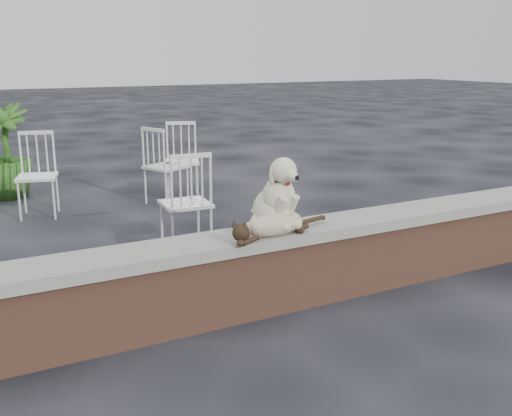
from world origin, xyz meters
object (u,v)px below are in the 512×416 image
chair_b (37,175)px  potted_plant_b (4,151)px  cat (274,223)px  chair_d (182,160)px  chair_e (166,165)px  dog (273,192)px  chair_c (185,202)px

chair_b → potted_plant_b: 1.16m
cat → chair_d: chair_d is taller
chair_e → chair_d: size_ratio=1.00×
chair_e → chair_b: same height
chair_b → cat: bearing=-57.8°
dog → chair_e: size_ratio=0.57×
chair_d → chair_c: same height
dog → potted_plant_b: bearing=97.5°
dog → potted_plant_b: 4.70m
chair_b → chair_c: bearing=-46.3°
chair_e → chair_c: same height
chair_c → chair_e: bearing=-100.6°
cat → chair_e: 3.47m
dog → chair_d: size_ratio=0.57×
chair_c → potted_plant_b: size_ratio=0.79×
dog → cat: size_ratio=0.53×
dog → chair_e: bearing=74.8°
chair_d → potted_plant_b: bearing=173.5°
dog → chair_d: dog is taller
chair_e → chair_c: bearing=141.8°
dog → cat: (-0.08, -0.15, -0.18)m
cat → chair_c: 1.61m
chair_e → chair_c: (-0.47, -1.83, 0.00)m
dog → potted_plant_b: (-1.30, 4.51, -0.25)m
cat → potted_plant_b: potted_plant_b is taller
dog → chair_c: bearing=85.0°
dog → chair_b: dog is taller
chair_c → potted_plant_b: (-1.21, 3.06, 0.12)m
chair_e → potted_plant_b: bearing=30.1°
potted_plant_b → chair_d: bearing=-26.7°
cat → chair_e: bearing=73.8°
chair_b → chair_e: bearing=12.4°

